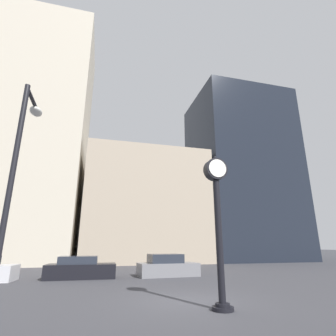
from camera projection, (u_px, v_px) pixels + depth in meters
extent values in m
plane|color=#38383D|center=(185.00, 301.00, 9.75)|extent=(200.00, 200.00, 0.00)
cube|color=#BCB29E|center=(20.00, 135.00, 33.04)|extent=(15.77, 12.00, 30.80)
cube|color=gray|center=(143.00, 208.00, 34.47)|extent=(14.77, 12.00, 13.46)
cube|color=black|center=(241.00, 175.00, 39.63)|extent=(13.56, 12.00, 24.50)
cylinder|color=black|center=(223.00, 309.00, 8.36)|extent=(0.71, 0.71, 0.12)
cylinder|color=black|center=(223.00, 305.00, 8.39)|extent=(0.47, 0.47, 0.10)
cylinder|color=black|center=(219.00, 238.00, 8.98)|extent=(0.24, 0.24, 4.06)
cylinder|color=black|center=(215.00, 170.00, 9.67)|extent=(0.82, 0.37, 0.82)
cylinder|color=white|center=(218.00, 168.00, 9.49)|extent=(0.67, 0.02, 0.67)
cylinder|color=white|center=(213.00, 171.00, 9.85)|extent=(0.67, 0.02, 0.67)
sphere|color=black|center=(215.00, 158.00, 9.80)|extent=(0.12, 0.12, 0.12)
cube|color=black|center=(81.00, 271.00, 16.50)|extent=(4.28, 1.91, 0.87)
cube|color=#232833|center=(79.00, 260.00, 16.64)|extent=(2.37, 1.64, 0.47)
cube|color=slate|center=(168.00, 269.00, 17.74)|extent=(4.09, 2.08, 0.85)
cube|color=#232833|center=(165.00, 258.00, 17.88)|extent=(2.28, 1.77, 0.58)
cylinder|color=black|center=(9.00, 196.00, 6.53)|extent=(0.14, 0.14, 6.37)
cylinder|color=black|center=(32.00, 99.00, 7.96)|extent=(0.11, 1.20, 0.11)
ellipsoid|color=silver|center=(36.00, 112.00, 8.48)|extent=(0.36, 0.60, 0.24)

